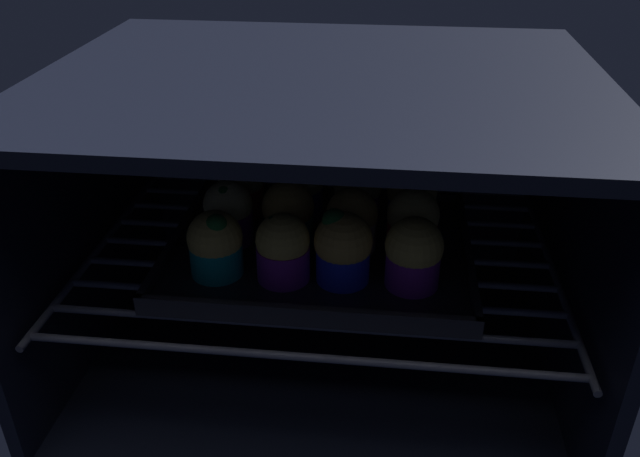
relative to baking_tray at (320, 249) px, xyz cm
name	(u,v)px	position (x,y,z in cm)	size (l,w,h in cm)	color
oven_cavity	(325,211)	(0.00, 5.31, 2.31)	(59.00, 47.00, 37.00)	black
oven_rack	(321,252)	(0.00, 1.07, -1.09)	(54.80, 42.00, 0.80)	#444756
baking_tray	(320,249)	(0.00, 0.00, 0.00)	(34.95, 27.94, 2.20)	black
muffin_row0_col0	(216,244)	(-10.53, -6.92, 4.10)	(6.01, 6.01, 7.70)	#0C8C84
muffin_row0_col1	(283,248)	(-3.17, -7.07, 4.18)	(5.79, 5.79, 7.63)	#7A238C
muffin_row0_col2	(343,248)	(3.16, -6.63, 4.45)	(6.25, 6.25, 8.38)	#1928B7
muffin_row0_col3	(414,254)	(10.61, -6.79, 4.31)	(6.14, 6.14, 7.84)	#7A238C
muffin_row1_col0	(228,212)	(-10.81, 0.17, 4.22)	(5.75, 5.75, 7.60)	#7A238C
muffin_row1_col1	(288,214)	(-3.72, 0.18, 4.40)	(6.07, 6.07, 7.93)	#0C8C84
muffin_row1_col2	(352,221)	(3.66, 0.16, 4.02)	(5.96, 5.96, 7.43)	silver
muffin_row1_col3	(412,222)	(10.56, 0.06, 4.29)	(5.96, 5.96, 7.78)	red
muffin_row2_col0	(241,187)	(-10.82, 7.12, 4.17)	(5.75, 5.75, 8.10)	red
muffin_row2_col1	(300,186)	(-3.34, 7.36, 4.55)	(5.99, 5.99, 8.71)	#1928B7
muffin_row2_col2	(357,192)	(3.85, 7.27, 4.23)	(6.10, 6.10, 7.71)	#7A238C
muffin_row2_col3	(412,196)	(10.56, 7.00, 4.12)	(6.18, 6.18, 7.85)	#1928B7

